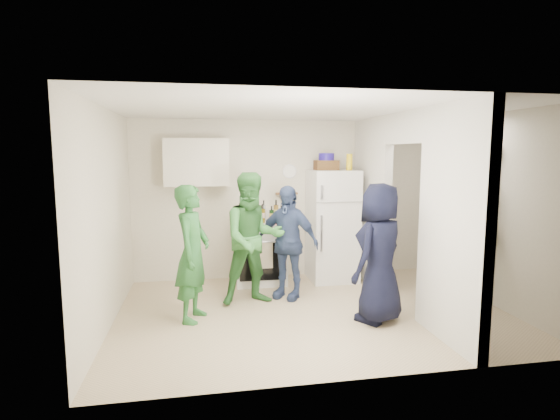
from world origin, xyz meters
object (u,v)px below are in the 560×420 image
object	(u,v)px
yellow_cup_stack_top	(349,162)
person_nook	(463,235)
fridge	(332,225)
person_navy	(380,253)
person_green_center	(253,239)
stove	(260,253)
person_green_left	(193,253)
blue_bowl	(326,157)
wicker_basket	(326,165)
person_denim	(287,242)

from	to	relation	value
yellow_cup_stack_top	person_nook	xyz separation A→B (m)	(1.20, -1.18, -0.95)
fridge	person_navy	size ratio (longest dim) A/B	1.05
yellow_cup_stack_top	person_green_center	world-z (taller)	yellow_cup_stack_top
stove	person_green_left	distance (m)	1.72
yellow_cup_stack_top	person_navy	world-z (taller)	yellow_cup_stack_top
yellow_cup_stack_top	person_nook	world-z (taller)	yellow_cup_stack_top
fridge	person_navy	bearing A→B (deg)	-88.96
yellow_cup_stack_top	person_green_left	bearing A→B (deg)	-152.31
stove	person_navy	world-z (taller)	person_navy
person_green_center	person_nook	xyz separation A→B (m)	(2.77, -0.40, 0.03)
blue_bowl	person_nook	distance (m)	2.27
blue_bowl	yellow_cup_stack_top	size ratio (longest dim) A/B	0.96
wicker_basket	person_nook	xyz separation A→B (m)	(1.52, -1.33, -0.90)
yellow_cup_stack_top	person_green_center	distance (m)	2.01
wicker_basket	yellow_cup_stack_top	bearing A→B (deg)	-25.11
person_green_left	person_denim	bearing A→B (deg)	-46.27
yellow_cup_stack_top	blue_bowl	bearing A→B (deg)	154.89
fridge	yellow_cup_stack_top	distance (m)	1.02
fridge	person_navy	xyz separation A→B (m)	(0.03, -1.76, -0.04)
fridge	person_denim	xyz separation A→B (m)	(-0.87, -0.73, -0.09)
fridge	person_nook	world-z (taller)	person_nook
person_green_left	stove	bearing A→B (deg)	-17.56
wicker_basket	person_navy	size ratio (longest dim) A/B	0.21
stove	person_green_left	world-z (taller)	person_green_left
person_denim	person_nook	bearing A→B (deg)	24.39
stove	blue_bowl	distance (m)	1.80
fridge	yellow_cup_stack_top	size ratio (longest dim) A/B	6.91
person_denim	person_nook	distance (m)	2.36
person_denim	person_nook	world-z (taller)	person_nook
fridge	wicker_basket	bearing A→B (deg)	153.43
person_nook	stove	bearing A→B (deg)	-95.05
person_green_center	person_navy	world-z (taller)	person_green_center
fridge	person_green_center	bearing A→B (deg)	-146.91
person_denim	yellow_cup_stack_top	bearing A→B (deg)	67.98
blue_bowl	person_denim	size ratio (longest dim) A/B	0.15
fridge	person_green_left	xyz separation A→B (m)	(-2.13, -1.33, -0.05)
wicker_basket	person_nook	distance (m)	2.21
person_denim	person_navy	distance (m)	1.37
blue_bowl	person_green_left	bearing A→B (deg)	-145.73
yellow_cup_stack_top	person_green_left	size ratio (longest dim) A/B	0.15
stove	blue_bowl	bearing A→B (deg)	1.10
person_denim	wicker_basket	bearing A→B (deg)	83.31
fridge	blue_bowl	size ratio (longest dim) A/B	7.19
fridge	stove	bearing A→B (deg)	178.50
person_green_left	person_denim	world-z (taller)	person_green_left
stove	person_nook	size ratio (longest dim) A/B	0.52
wicker_basket	person_navy	world-z (taller)	wicker_basket
person_green_left	person_nook	size ratio (longest dim) A/B	0.90
stove	fridge	size ratio (longest dim) A/B	0.55
person_nook	person_denim	bearing A→B (deg)	-81.37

